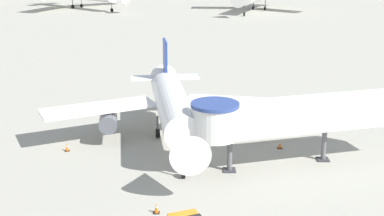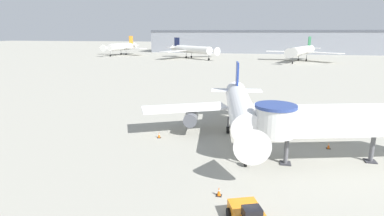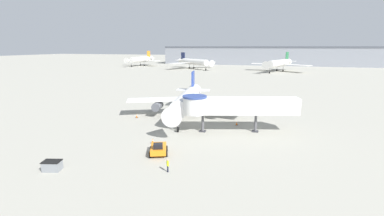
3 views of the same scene
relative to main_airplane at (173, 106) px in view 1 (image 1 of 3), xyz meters
The scene contains 6 objects.
ground_plane 5.27m from the main_airplane, 75.35° to the right, with size 800.00×800.00×0.00m, color #9E9B8E.
main_airplane is the anchor object (origin of this frame).
jet_bridge 11.57m from the main_airplane, 30.91° to the right, with size 19.18×7.98×6.28m.
traffic_cone_starboard_wing 11.08m from the main_airplane, 10.23° to the right, with size 0.47×0.47×0.77m.
traffic_cone_port_wing 10.92m from the main_airplane, 165.66° to the right, with size 0.45×0.45×0.74m.
traffic_cone_near_nose 15.31m from the main_airplane, 92.81° to the right, with size 0.47×0.47×0.78m.
Camera 1 is at (0.95, -46.60, 18.85)m, focal length 50.00 mm.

